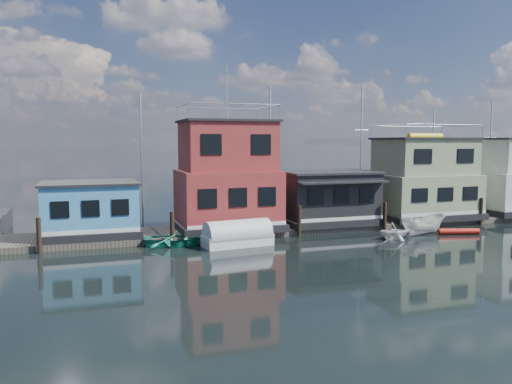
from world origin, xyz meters
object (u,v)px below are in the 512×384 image
object	(u,v)px
dinghy_white	(394,231)
houseboat_red	(227,178)
houseboat_green	(424,180)
red_kayak	(459,231)
tarp_runabout	(238,236)
houseboat_dark	(326,197)
houseboat_blue	(91,209)
motorboat	(423,225)
dinghy_teal	(175,239)

from	to	relation	value
dinghy_white	houseboat_red	bearing A→B (deg)	67.68
houseboat_red	houseboat_green	xyz separation A→B (m)	(17.00, 0.00, -0.55)
red_kayak	tarp_runabout	bearing A→B (deg)	-168.48
tarp_runabout	red_kayak	world-z (taller)	tarp_runabout
houseboat_dark	houseboat_green	world-z (taller)	houseboat_green
houseboat_blue	red_kayak	bearing A→B (deg)	-12.60
red_kayak	motorboat	distance (m)	2.74
dinghy_white	tarp_runabout	distance (m)	10.94
houseboat_dark	dinghy_teal	distance (m)	12.88
houseboat_dark	dinghy_teal	bearing A→B (deg)	-165.96
houseboat_green	dinghy_teal	bearing A→B (deg)	-171.72
houseboat_green	tarp_runabout	bearing A→B (deg)	-165.78
houseboat_blue	dinghy_teal	distance (m)	6.28
red_kayak	motorboat	size ratio (longest dim) A/B	0.77
dinghy_teal	houseboat_red	bearing A→B (deg)	-38.71
tarp_runabout	motorboat	bearing A→B (deg)	-9.83
houseboat_blue	houseboat_red	distance (m)	9.69
houseboat_red	red_kayak	size ratio (longest dim) A/B	3.98
houseboat_red	tarp_runabout	size ratio (longest dim) A/B	2.54
houseboat_dark	houseboat_green	size ratio (longest dim) A/B	0.88
dinghy_white	dinghy_teal	world-z (taller)	dinghy_white
motorboat	dinghy_teal	distance (m)	17.73
houseboat_red	motorboat	bearing A→B (deg)	-20.74
houseboat_dark	dinghy_white	bearing A→B (deg)	-68.14
houseboat_blue	houseboat_green	distance (m)	26.53
houseboat_dark	tarp_runabout	bearing A→B (deg)	-152.60
dinghy_white	red_kayak	world-z (taller)	dinghy_white
houseboat_blue	dinghy_white	world-z (taller)	houseboat_blue
houseboat_green	motorboat	xyz separation A→B (m)	(-3.72, -5.03, -2.80)
motorboat	dinghy_teal	world-z (taller)	motorboat
houseboat_blue	dinghy_white	size ratio (longest dim) A/B	2.80
houseboat_blue	houseboat_red	size ratio (longest dim) A/B	0.54
houseboat_red	dinghy_teal	size ratio (longest dim) A/B	2.90
houseboat_red	red_kayak	xyz separation A→B (m)	(15.89, -5.68, -3.89)
tarp_runabout	red_kayak	xyz separation A→B (m)	(16.43, -1.23, -0.46)
houseboat_green	red_kayak	world-z (taller)	houseboat_green
dinghy_white	dinghy_teal	xyz separation A→B (m)	(-14.66, 2.69, -0.18)
motorboat	dinghy_teal	size ratio (longest dim) A/B	0.94
houseboat_dark	tarp_runabout	distance (m)	9.77
houseboat_dark	red_kayak	size ratio (longest dim) A/B	2.49
houseboat_green	dinghy_teal	distance (m)	21.79
dinghy_teal	houseboat_green	bearing A→B (deg)	-66.00
dinghy_white	motorboat	distance (m)	3.06
houseboat_dark	tarp_runabout	size ratio (longest dim) A/B	1.59
houseboat_dark	dinghy_white	distance (m)	6.49
dinghy_white	dinghy_teal	size ratio (longest dim) A/B	0.56
houseboat_green	red_kayak	size ratio (longest dim) A/B	2.82
tarp_runabout	houseboat_dark	bearing A→B (deg)	20.00
houseboat_green	dinghy_white	distance (m)	9.33
houseboat_dark	motorboat	size ratio (longest dim) A/B	1.91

